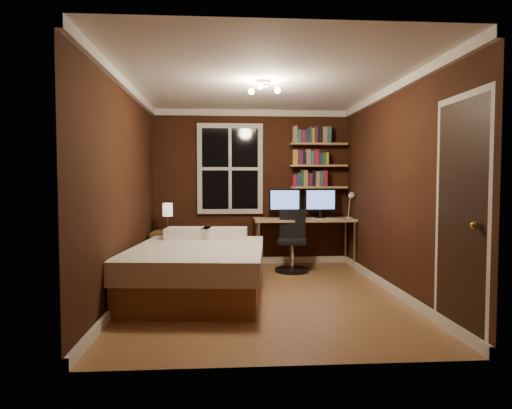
{
  "coord_description": "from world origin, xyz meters",
  "views": [
    {
      "loc": [
        -0.45,
        -5.35,
        1.36
      ],
      "look_at": [
        -0.04,
        0.45,
        1.05
      ],
      "focal_mm": 32.0,
      "sensor_mm": 36.0,
      "label": 1
    }
  ],
  "objects": [
    {
      "name": "ceiling",
      "position": [
        0.0,
        0.0,
        2.5
      ],
      "size": [
        3.2,
        4.2,
        0.02
      ],
      "primitive_type": "cube",
      "color": "white",
      "rests_on": "wall_back"
    },
    {
      "name": "monitor_left",
      "position": [
        0.52,
        1.86,
        0.99
      ],
      "size": [
        0.51,
        0.12,
        0.47
      ],
      "primitive_type": null,
      "color": "black",
      "rests_on": "desk"
    },
    {
      "name": "wall_back",
      "position": [
        0.0,
        2.1,
        1.25
      ],
      "size": [
        3.2,
        0.04,
        2.5
      ],
      "primitive_type": "cube",
      "color": "black",
      "rests_on": "ground"
    },
    {
      "name": "desk",
      "position": [
        0.82,
        1.78,
        0.7
      ],
      "size": [
        1.6,
        0.6,
        0.76
      ],
      "color": "tan",
      "rests_on": "ground"
    },
    {
      "name": "ceiling_fixture",
      "position": [
        0.0,
        -0.1,
        2.4
      ],
      "size": [
        0.44,
        0.44,
        0.18
      ],
      "primitive_type": null,
      "color": "beige",
      "rests_on": "ceiling"
    },
    {
      "name": "wall_left",
      "position": [
        -1.6,
        0.0,
        1.25
      ],
      "size": [
        0.04,
        4.2,
        2.5
      ],
      "primitive_type": "cube",
      "color": "black",
      "rests_on": "ground"
    },
    {
      "name": "bookshelf_upper",
      "position": [
        1.08,
        1.98,
        1.95
      ],
      "size": [
        0.92,
        0.22,
        0.03
      ],
      "primitive_type": "cube",
      "color": "tan",
      "rests_on": "wall_back"
    },
    {
      "name": "door_knob",
      "position": [
        1.55,
        -1.85,
        1.0
      ],
      "size": [
        0.06,
        0.06,
        0.06
      ],
      "primitive_type": "sphere",
      "color": "gold",
      "rests_on": "door"
    },
    {
      "name": "floor",
      "position": [
        0.0,
        0.0,
        0.0
      ],
      "size": [
        4.2,
        4.2,
        0.0
      ],
      "primitive_type": "plane",
      "color": "brown",
      "rests_on": "ground"
    },
    {
      "name": "radiator",
      "position": [
        -0.54,
        2.0,
        0.27
      ],
      "size": [
        0.37,
        0.13,
        0.55
      ],
      "primitive_type": "cube",
      "color": "silver",
      "rests_on": "ground"
    },
    {
      "name": "books_row_lower",
      "position": [
        1.08,
        1.98,
        1.38
      ],
      "size": [
        0.54,
        0.16,
        0.23
      ],
      "primitive_type": null,
      "color": "maroon",
      "rests_on": "bookshelf_lower"
    },
    {
      "name": "office_chair",
      "position": [
        0.57,
        1.37,
        0.34
      ],
      "size": [
        0.51,
        0.51,
        0.92
      ],
      "rotation": [
        0.0,
        0.0,
        -0.18
      ],
      "color": "black",
      "rests_on": "ground"
    },
    {
      "name": "books_row_upper",
      "position": [
        1.08,
        1.98,
        2.08
      ],
      "size": [
        0.6,
        0.16,
        0.23
      ],
      "primitive_type": null,
      "color": "#2A5A26",
      "rests_on": "bookshelf_upper"
    },
    {
      "name": "nightstand",
      "position": [
        -1.31,
        1.64,
        0.29
      ],
      "size": [
        0.49,
        0.49,
        0.58
      ],
      "primitive_type": "cube",
      "rotation": [
        0.0,
        0.0,
        -0.04
      ],
      "color": "brown",
      "rests_on": "ground"
    },
    {
      "name": "window",
      "position": [
        -0.35,
        2.06,
        1.55
      ],
      "size": [
        1.06,
        0.06,
        1.46
      ],
      "primitive_type": "cube",
      "color": "silver",
      "rests_on": "wall_back"
    },
    {
      "name": "wall_right",
      "position": [
        1.6,
        0.0,
        1.25
      ],
      "size": [
        0.04,
        4.2,
        2.5
      ],
      "primitive_type": "cube",
      "color": "black",
      "rests_on": "ground"
    },
    {
      "name": "door",
      "position": [
        1.59,
        -1.55,
        1.02
      ],
      "size": [
        0.03,
        0.82,
        2.05
      ],
      "primitive_type": null,
      "color": "black",
      "rests_on": "ground"
    },
    {
      "name": "monitor_right",
      "position": [
        1.1,
        1.86,
        0.99
      ],
      "size": [
        0.51,
        0.12,
        0.47
      ],
      "primitive_type": null,
      "color": "black",
      "rests_on": "desk"
    },
    {
      "name": "bedside_lamp",
      "position": [
        -1.31,
        1.64,
        0.8
      ],
      "size": [
        0.15,
        0.15,
        0.44
      ],
      "primitive_type": null,
      "color": "beige",
      "rests_on": "nightstand"
    },
    {
      "name": "bookshelf_lower",
      "position": [
        1.08,
        1.98,
        1.25
      ],
      "size": [
        0.92,
        0.22,
        0.03
      ],
      "primitive_type": "cube",
      "color": "tan",
      "rests_on": "wall_back"
    },
    {
      "name": "bed",
      "position": [
        -0.76,
        0.07,
        0.31
      ],
      "size": [
        1.72,
        2.25,
        0.72
      ],
      "rotation": [
        0.0,
        0.0,
        -0.1
      ],
      "color": "brown",
      "rests_on": "ground"
    },
    {
      "name": "bookshelf_middle",
      "position": [
        1.08,
        1.98,
        1.6
      ],
      "size": [
        0.92,
        0.22,
        0.03
      ],
      "primitive_type": "cube",
      "color": "tan",
      "rests_on": "wall_back"
    },
    {
      "name": "desk_lamp",
      "position": [
        1.54,
        1.7,
        0.98
      ],
      "size": [
        0.14,
        0.32,
        0.44
      ],
      "primitive_type": null,
      "color": "silver",
      "rests_on": "desk"
    },
    {
      "name": "books_row_middle",
      "position": [
        1.08,
        1.98,
        1.73
      ],
      "size": [
        0.54,
        0.16,
        0.23
      ],
      "primitive_type": null,
      "color": "navy",
      "rests_on": "bookshelf_middle"
    }
  ]
}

